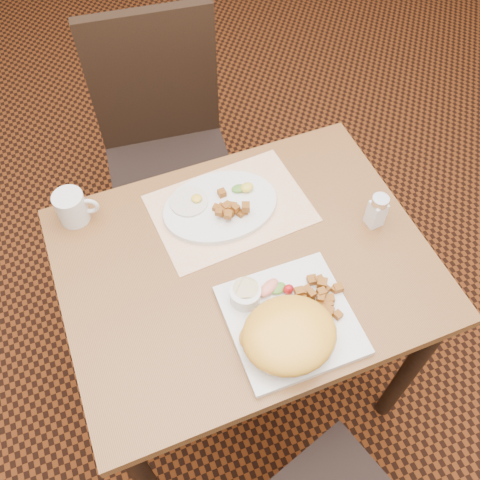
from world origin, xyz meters
name	(u,v)px	position (x,y,z in m)	size (l,w,h in m)	color
ground	(244,372)	(0.00, 0.00, 0.00)	(8.00, 8.00, 0.00)	black
table	(245,283)	(0.00, 0.00, 0.64)	(0.90, 0.70, 0.75)	brown
chair_far	(166,144)	(-0.02, 0.67, 0.54)	(0.47, 0.48, 0.97)	black
placemat	(230,208)	(0.02, 0.17, 0.75)	(0.40, 0.28, 0.00)	white
plate_square	(290,320)	(0.03, -0.19, 0.76)	(0.28, 0.28, 0.02)	silver
plate_oval	(220,207)	(0.00, 0.18, 0.76)	(0.30, 0.23, 0.02)	silver
hollandaise_mound	(288,335)	(0.00, -0.24, 0.80)	(0.21, 0.19, 0.08)	yellow
ramekin	(245,294)	(-0.04, -0.10, 0.79)	(0.07, 0.07, 0.04)	silver
garnish_sq	(275,288)	(0.03, -0.11, 0.78)	(0.09, 0.06, 0.03)	#387223
fried_egg	(190,201)	(-0.07, 0.21, 0.77)	(0.10, 0.10, 0.02)	white
garnish_ov	(244,188)	(0.08, 0.20, 0.78)	(0.06, 0.04, 0.02)	#387223
salt_shaker	(377,210)	(0.35, -0.01, 0.80)	(0.05, 0.05, 0.10)	white
coffee_mug	(72,207)	(-0.36, 0.29, 0.79)	(0.11, 0.08, 0.09)	silver
home_fries_sq	(319,296)	(0.12, -0.17, 0.78)	(0.13, 0.13, 0.03)	#9A5818
home_fries_ov	(230,208)	(0.02, 0.15, 0.78)	(0.09, 0.11, 0.04)	#9A5818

